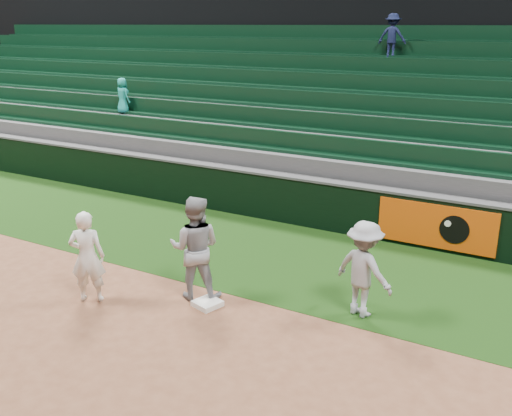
{
  "coord_description": "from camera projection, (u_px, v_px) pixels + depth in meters",
  "views": [
    {
      "loc": [
        5.38,
        -7.37,
        4.91
      ],
      "look_at": [
        -0.08,
        2.3,
        1.3
      ],
      "focal_mm": 40.0,
      "sensor_mm": 36.0,
      "label": 1
    }
  ],
  "objects": [
    {
      "name": "stadium_seating",
      "position": [
        368.0,
        136.0,
        17.03
      ],
      "size": [
        36.0,
        5.95,
        5.19
      ],
      "color": "#3D3D40",
      "rests_on": "ground"
    },
    {
      "name": "base_coach",
      "position": [
        364.0,
        269.0,
        9.81
      ],
      "size": [
        1.26,
        0.95,
        1.73
      ],
      "primitive_type": "imported",
      "rotation": [
        0.0,
        0.0,
        2.83
      ],
      "color": "#9A9EA7",
      "rests_on": "foul_grass"
    },
    {
      "name": "first_baseman",
      "position": [
        87.0,
        257.0,
        10.34
      ],
      "size": [
        0.76,
        0.68,
        1.74
      ],
      "primitive_type": "imported",
      "rotation": [
        0.0,
        0.0,
        3.68
      ],
      "color": "white",
      "rests_on": "ground"
    },
    {
      "name": "baserunner",
      "position": [
        195.0,
        248.0,
        10.43
      ],
      "size": [
        1.18,
        1.06,
        1.97
      ],
      "primitive_type": "imported",
      "rotation": [
        0.0,
        0.0,
        3.55
      ],
      "color": "#91939A",
      "rests_on": "ground"
    },
    {
      "name": "ground",
      "position": [
        197.0,
        313.0,
        10.13
      ],
      "size": [
        70.0,
        70.0,
        0.0
      ],
      "primitive_type": "plane",
      "color": "brown",
      "rests_on": "ground"
    },
    {
      "name": "foul_grass",
      "position": [
        275.0,
        256.0,
        12.62
      ],
      "size": [
        36.0,
        4.2,
        0.01
      ],
      "primitive_type": "cube",
      "color": "black",
      "rests_on": "ground"
    },
    {
      "name": "first_base",
      "position": [
        207.0,
        303.0,
        10.37
      ],
      "size": [
        0.54,
        0.54,
        0.1
      ],
      "primitive_type": "cube",
      "rotation": [
        0.0,
        0.0,
        -0.29
      ],
      "color": "white",
      "rests_on": "ground"
    },
    {
      "name": "field_wall",
      "position": [
        317.0,
        203.0,
        14.23
      ],
      "size": [
        36.0,
        0.45,
        1.25
      ],
      "color": "black",
      "rests_on": "ground"
    }
  ]
}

